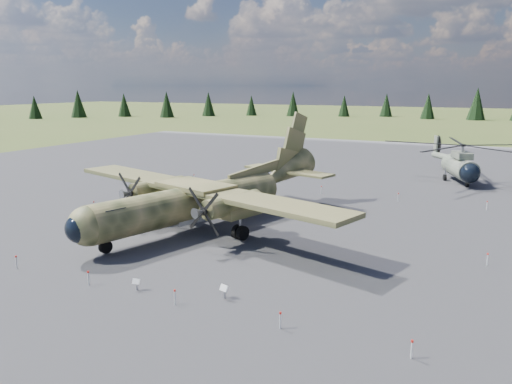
% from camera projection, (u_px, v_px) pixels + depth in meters
% --- Properties ---
extents(ground, '(500.00, 500.00, 0.00)m').
position_uv_depth(ground, '(255.00, 233.00, 38.86)').
color(ground, '#4D5525').
rests_on(ground, ground).
extents(apron, '(120.00, 120.00, 0.04)m').
position_uv_depth(apron, '(301.00, 206.00, 47.64)').
color(apron, slate).
rests_on(apron, ground).
extents(transport_plane, '(28.14, 25.12, 9.39)m').
position_uv_depth(transport_plane, '(205.00, 195.00, 39.99)').
color(transport_plane, '#353D21').
rests_on(transport_plane, ground).
extents(helicopter_near, '(23.55, 23.55, 4.61)m').
position_uv_depth(helicopter_near, '(461.00, 155.00, 58.49)').
color(helicopter_near, gray).
rests_on(helicopter_near, ground).
extents(info_placard_left, '(0.47, 0.25, 0.70)m').
position_uv_depth(info_placard_left, '(136.00, 283.00, 27.86)').
color(info_placard_left, gray).
rests_on(info_placard_left, ground).
extents(info_placard_right, '(0.54, 0.34, 0.79)m').
position_uv_depth(info_placard_right, '(224.00, 289.00, 26.78)').
color(info_placard_right, gray).
rests_on(info_placard_right, ground).
extents(barrier_fence, '(33.12, 29.62, 0.85)m').
position_uv_depth(barrier_fence, '(249.00, 226.00, 38.88)').
color(barrier_fence, silver).
rests_on(barrier_fence, ground).
extents(treeline, '(315.75, 321.23, 10.95)m').
position_uv_depth(treeline, '(90.00, 182.00, 34.27)').
color(treeline, black).
rests_on(treeline, ground).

